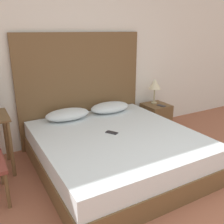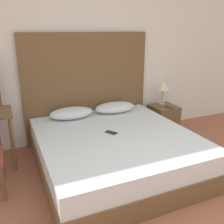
% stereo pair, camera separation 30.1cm
% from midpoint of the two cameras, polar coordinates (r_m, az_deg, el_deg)
% --- Properties ---
extents(wall_back, '(10.00, 0.06, 2.70)m').
position_cam_midpoint_polar(wall_back, '(3.92, -7.97, 13.21)').
color(wall_back, white).
rests_on(wall_back, ground_plane).
extents(bed, '(1.87, 2.00, 0.46)m').
position_cam_midpoint_polar(bed, '(3.20, -1.83, -8.80)').
color(bed, brown).
rests_on(bed, ground_plane).
extents(headboard, '(1.96, 0.05, 1.66)m').
position_cam_midpoint_polar(headboard, '(3.89, -9.05, 5.30)').
color(headboard, brown).
rests_on(headboard, ground_plane).
extents(pillow_left, '(0.63, 0.36, 0.15)m').
position_cam_midpoint_polar(pillow_left, '(3.63, -12.49, -0.57)').
color(pillow_left, silver).
rests_on(pillow_left, bed).
extents(pillow_right, '(0.63, 0.36, 0.15)m').
position_cam_midpoint_polar(pillow_right, '(3.87, -2.70, 1.05)').
color(pillow_right, silver).
rests_on(pillow_right, bed).
extents(phone_on_bed, '(0.14, 0.16, 0.01)m').
position_cam_midpoint_polar(phone_on_bed, '(3.11, -2.85, -4.76)').
color(phone_on_bed, '#232328').
rests_on(phone_on_bed, bed).
extents(nightstand, '(0.41, 0.43, 0.46)m').
position_cam_midpoint_polar(nightstand, '(4.42, 8.03, -1.15)').
color(nightstand, brown).
rests_on(nightstand, ground_plane).
extents(table_lamp, '(0.21, 0.21, 0.43)m').
position_cam_midpoint_polar(table_lamp, '(4.34, 7.81, 6.25)').
color(table_lamp, tan).
rests_on(table_lamp, nightstand).
extents(phone_on_nightstand, '(0.10, 0.16, 0.01)m').
position_cam_midpoint_polar(phone_on_nightstand, '(4.28, 9.22, 1.43)').
color(phone_on_nightstand, '#232328').
rests_on(phone_on_nightstand, nightstand).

